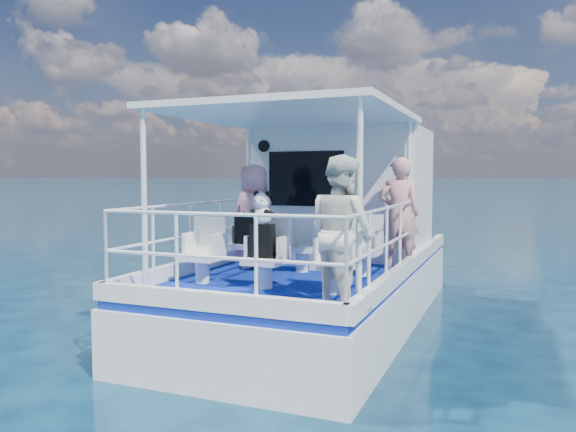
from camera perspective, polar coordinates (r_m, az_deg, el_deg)
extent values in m
plane|color=#071F34|center=(8.24, 0.93, -12.07)|extent=(2000.00, 2000.00, 0.00)
cube|color=white|center=(9.15, 3.23, -10.45)|extent=(3.00, 7.00, 1.60)
cube|color=navy|center=(8.97, 3.25, -5.18)|extent=(2.90, 6.90, 0.10)
cube|color=white|center=(10.10, 5.66, 2.39)|extent=(2.85, 2.00, 2.20)
cube|color=white|center=(7.78, 0.42, 10.34)|extent=(3.00, 3.20, 0.08)
cylinder|color=white|center=(7.07, -14.40, 1.60)|extent=(0.07, 0.07, 2.20)
cylinder|color=white|center=(5.89, 7.26, 1.23)|extent=(0.07, 0.07, 2.20)
cylinder|color=white|center=(9.56, -4.02, 2.31)|extent=(0.07, 0.07, 2.20)
cylinder|color=white|center=(8.72, 12.14, 2.07)|extent=(0.07, 0.07, 2.20)
cube|color=silver|center=(8.54, -4.23, -4.02)|extent=(0.48, 0.46, 0.38)
cube|color=silver|center=(8.19, 1.44, -4.36)|extent=(0.48, 0.46, 0.38)
cube|color=silver|center=(7.92, 7.57, -4.68)|extent=(0.48, 0.46, 0.38)
cube|color=silver|center=(7.42, -8.70, -5.29)|extent=(0.48, 0.46, 0.38)
cube|color=silver|center=(7.00, -2.32, -5.79)|extent=(0.48, 0.46, 0.38)
cube|color=silver|center=(6.69, 4.76, -6.27)|extent=(0.48, 0.46, 0.38)
imported|color=pink|center=(8.46, -3.47, -0.04)|extent=(0.65, 0.51, 1.57)
imported|color=#D68B8A|center=(8.54, 11.21, 0.26)|extent=(0.68, 0.53, 1.67)
imported|color=silver|center=(5.87, 5.43, -1.66)|extent=(0.99, 0.93, 1.61)
cube|color=black|center=(8.42, -4.20, -1.35)|extent=(0.33, 0.19, 0.43)
cube|color=black|center=(6.90, -2.63, -2.57)|extent=(0.28, 0.16, 0.42)
cube|color=black|center=(8.40, -4.22, 0.33)|extent=(0.10, 0.06, 0.06)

